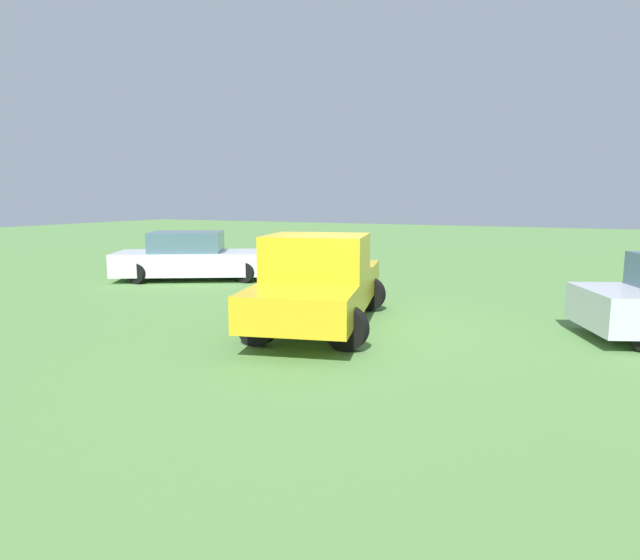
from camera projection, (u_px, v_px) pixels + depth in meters
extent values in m
plane|color=#5B8C47|center=(344.00, 329.00, 10.36)|extent=(80.00, 80.00, 0.00)
cylinder|color=black|center=(301.00, 292.00, 12.30)|extent=(0.74, 0.22, 0.74)
cylinder|color=black|center=(368.00, 294.00, 12.01)|extent=(0.74, 0.22, 0.74)
cylinder|color=black|center=(257.00, 324.00, 9.17)|extent=(0.74, 0.22, 0.74)
cylinder|color=black|center=(346.00, 328.00, 8.87)|extent=(0.74, 0.22, 0.74)
cube|color=gold|center=(334.00, 278.00, 12.01)|extent=(2.25, 2.41, 0.64)
cube|color=gold|center=(317.00, 272.00, 10.19)|extent=(2.15, 2.01, 1.40)
cube|color=slate|center=(317.00, 249.00, 10.12)|extent=(1.95, 1.74, 0.48)
cube|color=gold|center=(305.00, 304.00, 9.27)|extent=(2.35, 2.80, 0.60)
cube|color=silver|center=(341.00, 284.00, 12.97)|extent=(1.71, 0.54, 0.16)
cylinder|color=black|center=(607.00, 312.00, 10.23)|extent=(0.71, 0.20, 0.71)
cylinder|color=black|center=(249.00, 266.00, 17.45)|extent=(0.62, 0.20, 0.62)
cylinder|color=black|center=(245.00, 272.00, 15.96)|extent=(0.62, 0.20, 0.62)
cylinder|color=black|center=(150.00, 267.00, 17.27)|extent=(0.62, 0.20, 0.62)
cylinder|color=black|center=(137.00, 273.00, 15.78)|extent=(0.62, 0.20, 0.62)
cube|color=white|center=(195.00, 263.00, 16.58)|extent=(4.97, 3.82, 0.68)
cube|color=slate|center=(187.00, 242.00, 16.47)|extent=(2.56, 2.36, 0.60)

